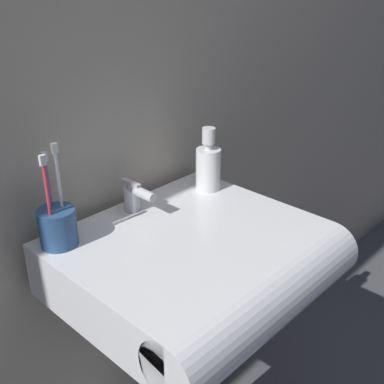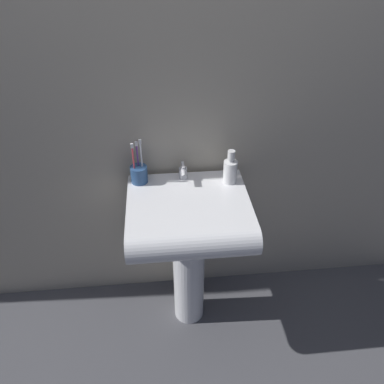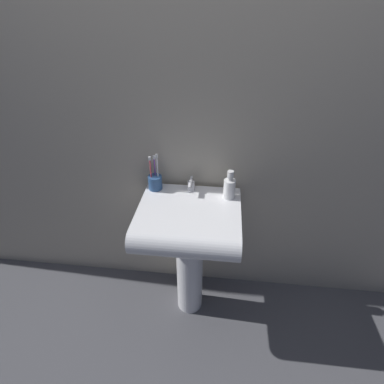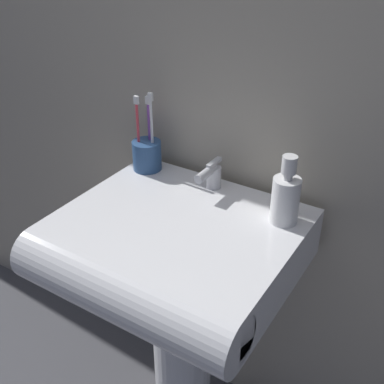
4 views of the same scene
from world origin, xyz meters
TOP-DOWN VIEW (x-y plane):
  - sink_pedestal at (0.00, 0.00)m, footprint 0.15×0.15m
  - sink_basin at (0.00, -0.05)m, footprint 0.52×0.47m
  - faucet at (-0.01, 0.15)m, footprint 0.04×0.10m
  - toothbrush_cup at (-0.20, 0.15)m, footprint 0.08×0.08m
  - soap_bottle at (0.20, 0.11)m, footprint 0.06×0.06m

SIDE VIEW (x-z plane):
  - sink_pedestal at x=0.00m, z-range 0.00..0.65m
  - sink_basin at x=0.00m, z-range 0.65..0.77m
  - faucet at x=-0.01m, z-range 0.77..0.84m
  - toothbrush_cup at x=-0.20m, z-range 0.71..0.92m
  - soap_bottle at x=0.20m, z-range 0.75..0.91m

